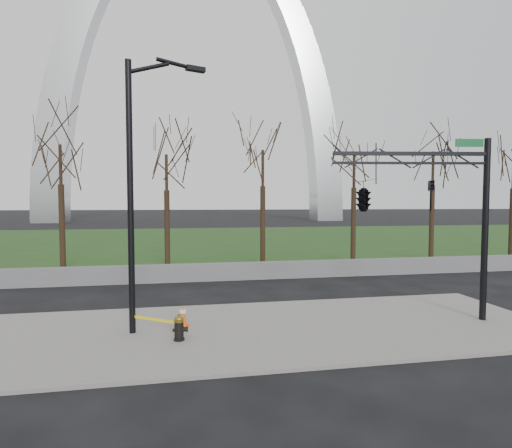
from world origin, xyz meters
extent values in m
plane|color=black|center=(0.00, 0.00, 0.00)|extent=(500.00, 500.00, 0.00)
cube|color=slate|center=(0.00, 0.00, 0.05)|extent=(18.00, 6.00, 0.10)
cube|color=#1F3C16|center=(0.00, 30.00, 0.03)|extent=(120.00, 40.00, 0.06)
cube|color=#59595B|center=(0.00, 8.00, 0.45)|extent=(60.00, 0.30, 0.90)
cylinder|color=black|center=(-2.55, -0.66, 0.13)|extent=(0.30, 0.30, 0.05)
cylinder|color=black|center=(-2.55, -0.66, 0.37)|extent=(0.23, 0.23, 0.53)
cylinder|color=black|center=(-2.37, -0.69, 0.41)|extent=(0.20, 0.17, 0.14)
cylinder|color=black|center=(-2.68, -0.63, 0.38)|extent=(0.10, 0.10, 0.09)
cylinder|color=olive|center=(-2.55, -0.66, 0.65)|extent=(0.27, 0.27, 0.05)
ellipsoid|color=olive|center=(-2.55, -0.66, 0.70)|extent=(0.25, 0.25, 0.19)
cylinder|color=olive|center=(-2.55, -0.66, 0.81)|extent=(0.05, 0.05, 0.07)
cube|color=#ED500C|center=(-2.46, 0.61, 0.12)|extent=(0.44, 0.44, 0.04)
cone|color=#ED500C|center=(-2.46, 0.61, 0.45)|extent=(0.26, 0.26, 0.62)
cylinder|color=white|center=(-2.46, 0.61, 0.56)|extent=(0.20, 0.20, 0.09)
cylinder|color=black|center=(-3.92, 0.24, 4.00)|extent=(0.18, 0.18, 8.00)
cylinder|color=black|center=(-3.39, 0.40, 7.85)|extent=(1.24, 0.49, 0.56)
cylinder|color=black|center=(-2.58, 0.65, 8.10)|extent=(1.19, 0.47, 0.22)
cube|color=black|center=(-2.01, 0.83, 8.05)|extent=(0.64, 0.39, 0.14)
cylinder|color=black|center=(7.22, -0.46, 3.00)|extent=(0.20, 0.20, 6.00)
cube|color=black|center=(4.75, -0.08, 5.50)|extent=(4.96, 0.87, 0.12)
cube|color=black|center=(4.75, -0.08, 5.20)|extent=(4.96, 0.83, 0.08)
cube|color=#0C5926|center=(6.63, -0.37, 5.85)|extent=(0.90, 0.17, 0.25)
imported|color=black|center=(5.44, -0.19, 4.15)|extent=(0.19, 0.22, 1.00)
imported|color=black|center=(3.27, 0.14, 4.15)|extent=(0.89, 2.54, 1.00)
cube|color=yellow|center=(-3.24, -0.21, 0.59)|extent=(1.37, 0.90, 0.08)
cube|color=yellow|center=(-2.51, -0.02, 0.28)|extent=(0.10, 1.26, 0.08)
camera|label=1|loc=(-2.33, -11.43, 3.90)|focal=27.10mm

